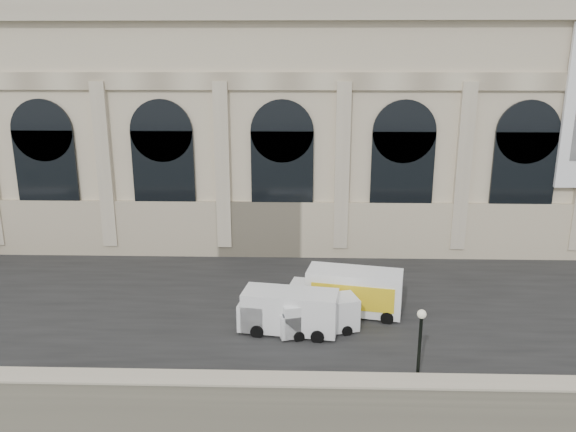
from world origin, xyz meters
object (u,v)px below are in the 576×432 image
box_truck (348,291)px  lamp_right (419,351)px  van_c (314,316)px  van_b (284,311)px

box_truck → lamp_right: bearing=-72.4°
box_truck → lamp_right: 9.79m
van_c → box_truck: size_ratio=0.68×
box_truck → lamp_right: size_ratio=1.73×
box_truck → van_c: bearing=-127.5°
van_b → lamp_right: bearing=-41.8°
van_c → lamp_right: bearing=-49.9°
van_b → van_c: bearing=-3.7°
van_c → box_truck: bearing=52.5°
van_b → box_truck: 5.12m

